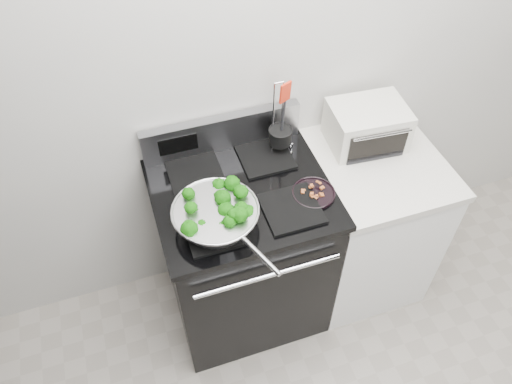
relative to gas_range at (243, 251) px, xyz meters
name	(u,v)px	position (x,y,z in m)	size (l,w,h in m)	color
back_wall	(282,60)	(0.30, 0.34, 0.86)	(4.00, 0.02, 2.70)	beige
gas_range	(243,251)	(0.00, 0.00, 0.00)	(0.79, 0.69, 1.13)	black
counter	(363,222)	(0.68, 0.00, -0.03)	(0.62, 0.68, 0.92)	white
skillet	(216,215)	(-0.15, -0.14, 0.52)	(0.37, 0.56, 0.08)	silver
broccoli_pile	(215,211)	(-0.15, -0.14, 0.54)	(0.29, 0.29, 0.10)	#073204
bacon_plate	(314,191)	(0.29, -0.12, 0.48)	(0.19, 0.19, 0.04)	black
utensil_holder	(280,140)	(0.25, 0.19, 0.53)	(0.13, 0.13, 0.39)	silver
toaster_oven	(367,126)	(0.68, 0.15, 0.54)	(0.38, 0.30, 0.21)	beige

